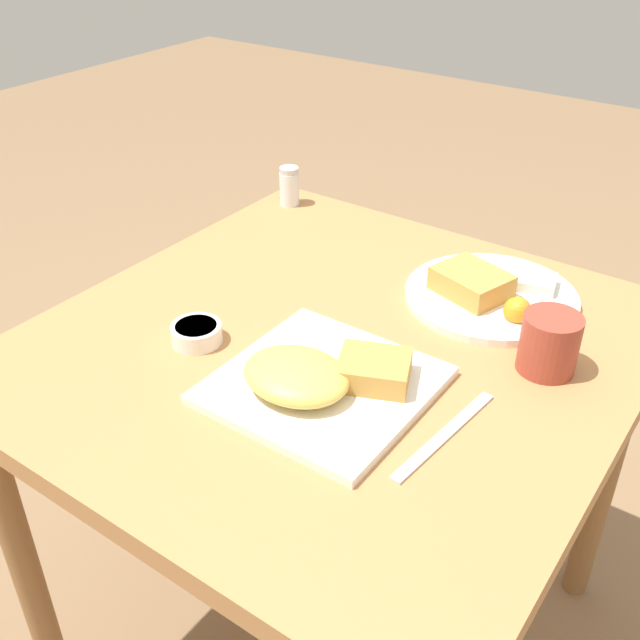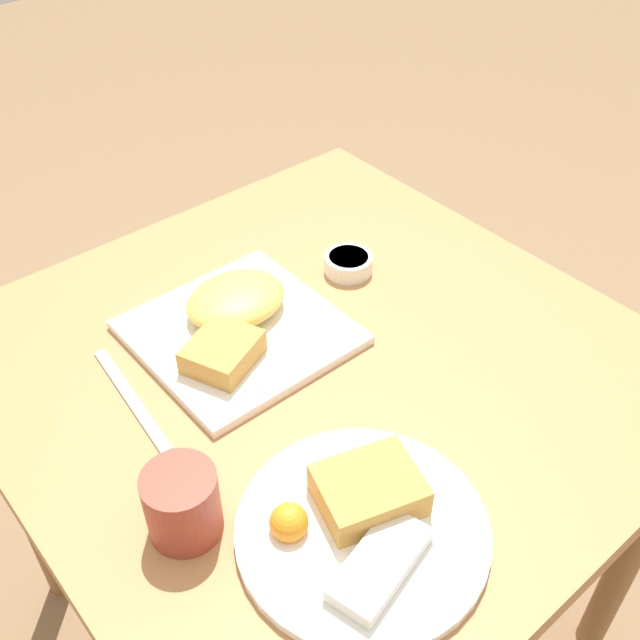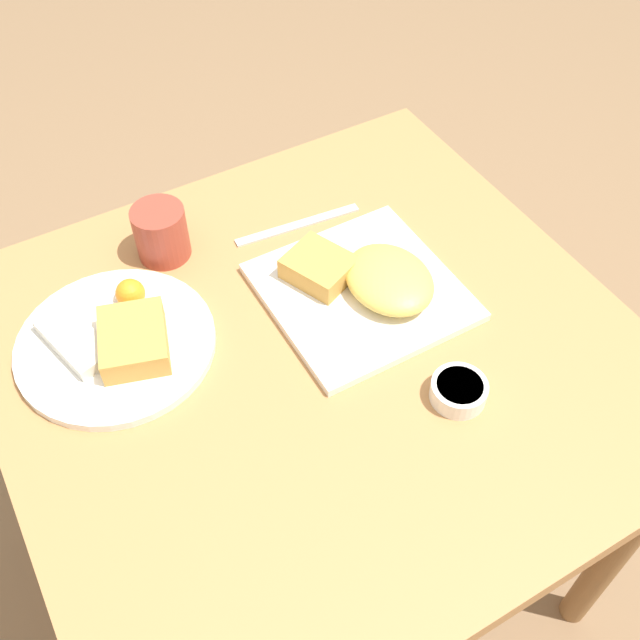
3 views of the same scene
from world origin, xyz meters
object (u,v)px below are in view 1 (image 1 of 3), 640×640
plate_square_near (320,379)px  coffee_mug (549,343)px  sauce_ramekin (197,333)px  plate_oval_far (490,292)px  butter_knife (445,435)px  salt_shaker (289,188)px

plate_square_near → coffee_mug: (0.23, 0.23, 0.02)m
plate_square_near → sauce_ramekin: bearing=-178.2°
plate_oval_far → coffee_mug: (0.15, -0.13, 0.03)m
sauce_ramekin → butter_knife: bearing=3.4°
salt_shaker → butter_knife: (0.61, -0.47, -0.03)m
salt_shaker → coffee_mug: 0.71m
coffee_mug → plate_square_near: bearing=-135.2°
plate_square_near → plate_oval_far: size_ratio=0.97×
butter_knife → plate_oval_far: bearing=21.3°
butter_knife → sauce_ramekin: bearing=99.0°
plate_square_near → butter_knife: plate_square_near is taller
plate_oval_far → salt_shaker: size_ratio=3.52×
plate_square_near → salt_shaker: 0.65m
sauce_ramekin → coffee_mug: size_ratio=0.87×
plate_oval_far → sauce_ramekin: size_ratio=3.69×
sauce_ramekin → salt_shaker: bearing=111.9°
butter_knife → salt_shaker: bearing=57.9°
plate_oval_far → butter_knife: 0.36m
plate_oval_far → coffee_mug: coffee_mug is taller
plate_oval_far → salt_shaker: salt_shaker is taller
sauce_ramekin → salt_shaker: 0.53m
coffee_mug → salt_shaker: bearing=158.9°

